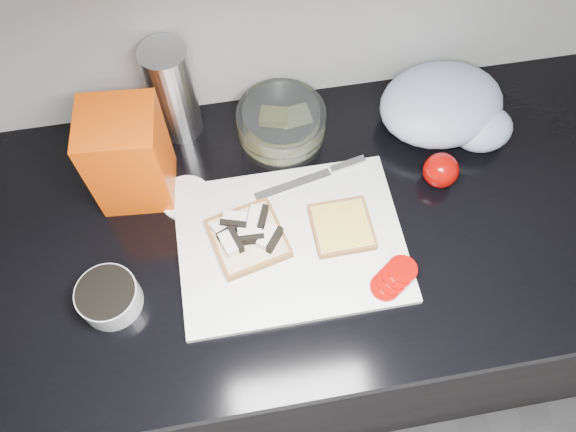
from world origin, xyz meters
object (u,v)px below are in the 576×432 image
Objects in this scene: cutting_board at (291,242)px; steel_canister at (173,92)px; glass_bowl at (281,124)px; bread_bag at (129,156)px.

steel_canister is (-0.17, 0.30, 0.10)m from cutting_board.
cutting_board is at bearing -95.57° from glass_bowl.
cutting_board is at bearing -28.09° from bread_bag.
bread_bag is (-0.26, 0.17, 0.10)m from cutting_board.
steel_canister reaches higher than bread_bag.
steel_canister reaches higher than glass_bowl.
cutting_board is 0.36m from steel_canister.
glass_bowl is 0.21m from steel_canister.
glass_bowl is (0.02, 0.24, 0.03)m from cutting_board.
bread_bag is at bearing 147.07° from cutting_board.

